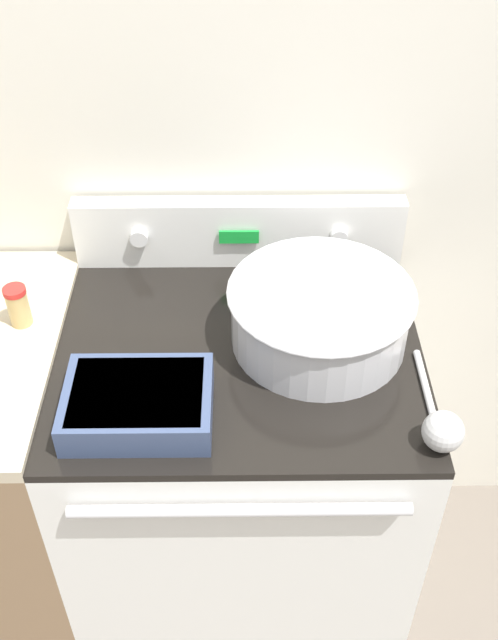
{
  "coord_description": "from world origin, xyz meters",
  "views": [
    {
      "loc": [
        0.01,
        -0.8,
        1.98
      ],
      "look_at": [
        0.02,
        0.34,
        0.99
      ],
      "focal_mm": 42.0,
      "sensor_mm": 36.0,
      "label": 1
    }
  ],
  "objects_px": {
    "mixing_bowl": "(320,312)",
    "ladle": "(441,428)",
    "spice_jar_red_cap": "(18,306)",
    "casserole_dish": "(138,402)"
  },
  "relations": [
    {
      "from": "mixing_bowl",
      "to": "ladle",
      "type": "xyz_separation_m",
      "value": [
        0.2,
        -0.27,
        -0.04
      ]
    },
    {
      "from": "mixing_bowl",
      "to": "spice_jar_red_cap",
      "type": "bearing_deg",
      "value": 175.73
    },
    {
      "from": "casserole_dish",
      "to": "spice_jar_red_cap",
      "type": "bearing_deg",
      "value": 137.04
    },
    {
      "from": "mixing_bowl",
      "to": "casserole_dish",
      "type": "xyz_separation_m",
      "value": [
        -0.35,
        -0.21,
        -0.04
      ]
    },
    {
      "from": "ladle",
      "to": "spice_jar_red_cap",
      "type": "distance_m",
      "value": 0.88
    },
    {
      "from": "casserole_dish",
      "to": "spice_jar_red_cap",
      "type": "xyz_separation_m",
      "value": [
        -0.27,
        0.25,
        0.02
      ]
    },
    {
      "from": "casserole_dish",
      "to": "ladle",
      "type": "distance_m",
      "value": 0.55
    },
    {
      "from": "mixing_bowl",
      "to": "casserole_dish",
      "type": "height_order",
      "value": "mixing_bowl"
    },
    {
      "from": "ladle",
      "to": "mixing_bowl",
      "type": "bearing_deg",
      "value": 125.86
    },
    {
      "from": "casserole_dish",
      "to": "ladle",
      "type": "height_order",
      "value": "ladle"
    }
  ]
}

